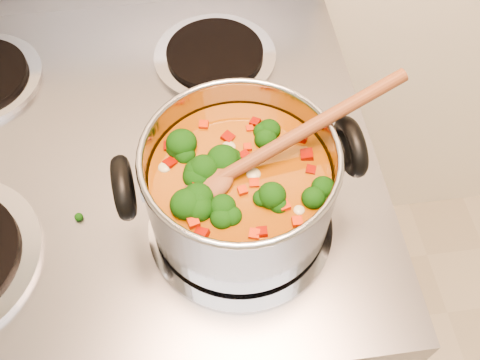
# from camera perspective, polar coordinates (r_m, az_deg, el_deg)

# --- Properties ---
(electric_range) EXTENTS (0.78, 0.71, 1.08)m
(electric_range) POSITION_cam_1_polar(r_m,az_deg,el_deg) (1.18, -10.09, -9.63)
(electric_range) COLOR gray
(electric_range) RESTS_ON ground
(stockpot) EXTENTS (0.29, 0.23, 0.14)m
(stockpot) POSITION_cam_1_polar(r_m,az_deg,el_deg) (0.64, -0.01, -0.57)
(stockpot) COLOR #A0A0A8
(stockpot) RESTS_ON electric_range
(wooden_spoon) EXTENTS (0.29, 0.12, 0.10)m
(wooden_spoon) POSITION_cam_1_polar(r_m,az_deg,el_deg) (0.61, 1.71, 2.31)
(wooden_spoon) COLOR brown
(wooden_spoon) RESTS_ON stockpot
(cooktop_crumbs) EXTENTS (0.13, 0.32, 0.01)m
(cooktop_crumbs) POSITION_cam_1_polar(r_m,az_deg,el_deg) (0.69, 4.75, -6.24)
(cooktop_crumbs) COLOR black
(cooktop_crumbs) RESTS_ON electric_range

